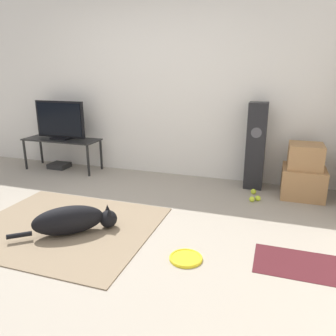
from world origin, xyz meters
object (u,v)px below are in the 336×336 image
(tennis_ball_near_speaker, at_px, (258,198))
(tennis_ball_by_boxes, at_px, (253,192))
(floor_speaker, at_px, (256,146))
(tv, at_px, (60,121))
(tv_stand, at_px, (62,142))
(frisbee, at_px, (186,258))
(dog, at_px, (73,220))
(cardboard_box_lower, at_px, (303,182))
(tennis_ball_loose_on_carpet, at_px, (252,199))
(game_console, at_px, (59,165))
(cardboard_box_upper, at_px, (305,156))

(tennis_ball_near_speaker, bearing_deg, tennis_ball_by_boxes, 107.79)
(floor_speaker, relative_size, tv, 1.36)
(floor_speaker, bearing_deg, tv_stand, -178.17)
(frisbee, distance_m, tennis_ball_near_speaker, 1.56)
(dog, relative_size, cardboard_box_lower, 1.60)
(cardboard_box_lower, distance_m, tennis_ball_by_boxes, 0.60)
(cardboard_box_lower, xyz_separation_m, tennis_ball_loose_on_carpet, (-0.56, -0.39, -0.15))
(tv, bearing_deg, tv_stand, -90.00)
(tv_stand, relative_size, tv, 1.45)
(frisbee, relative_size, tv, 0.34)
(game_console, bearing_deg, tennis_ball_loose_on_carpet, -8.85)
(frisbee, height_order, tennis_ball_near_speaker, tennis_ball_near_speaker)
(floor_speaker, height_order, tennis_ball_loose_on_carpet, floor_speaker)
(tennis_ball_by_boxes, xyz_separation_m, tennis_ball_loose_on_carpet, (0.00, -0.26, 0.00))
(dog, bearing_deg, tv, 127.54)
(tv_stand, height_order, tennis_ball_loose_on_carpet, tv_stand)
(floor_speaker, height_order, game_console, floor_speaker)
(tennis_ball_by_boxes, relative_size, game_console, 0.23)
(cardboard_box_lower, height_order, tv_stand, tv_stand)
(tv_stand, height_order, tennis_ball_near_speaker, tv_stand)
(dog, distance_m, frisbee, 1.14)
(floor_speaker, xyz_separation_m, tennis_ball_loose_on_carpet, (0.03, -0.53, -0.52))
(frisbee, relative_size, tennis_ball_loose_on_carpet, 4.15)
(floor_speaker, distance_m, tv, 2.89)
(cardboard_box_lower, distance_m, game_console, 3.60)
(dog, distance_m, floor_speaker, 2.44)
(dog, bearing_deg, cardboard_box_upper, 39.48)
(tv, distance_m, tennis_ball_loose_on_carpet, 3.04)
(tv, height_order, tennis_ball_loose_on_carpet, tv)
(cardboard_box_upper, xyz_separation_m, tv_stand, (-3.47, 0.06, -0.08))
(frisbee, height_order, floor_speaker, floor_speaker)
(dog, distance_m, tennis_ball_by_boxes, 2.23)
(frisbee, relative_size, game_console, 0.94)
(frisbee, bearing_deg, floor_speaker, 79.12)
(tennis_ball_by_boxes, bearing_deg, tv, 176.50)
(frisbee, xyz_separation_m, cardboard_box_lower, (0.97, 1.82, 0.17))
(floor_speaker, relative_size, tv_stand, 0.94)
(tennis_ball_by_boxes, xyz_separation_m, tennis_ball_near_speaker, (0.07, -0.21, 0.00))
(cardboard_box_lower, height_order, game_console, cardboard_box_lower)
(tennis_ball_by_boxes, height_order, tennis_ball_near_speaker, same)
(cardboard_box_upper, height_order, game_console, cardboard_box_upper)
(cardboard_box_upper, distance_m, game_console, 3.62)
(cardboard_box_lower, xyz_separation_m, tv_stand, (-3.48, 0.05, 0.25))
(tv_stand, distance_m, game_console, 0.41)
(tv, distance_m, tennis_ball_near_speaker, 3.09)
(tennis_ball_loose_on_carpet, bearing_deg, tv_stand, 171.42)
(dog, bearing_deg, tennis_ball_near_speaker, 41.09)
(cardboard_box_lower, bearing_deg, game_console, 178.68)
(dog, bearing_deg, tennis_ball_by_boxes, 46.38)
(tv, bearing_deg, cardboard_box_upper, -1.05)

